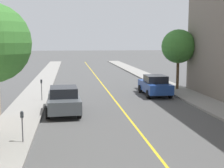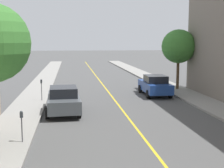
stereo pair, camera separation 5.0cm
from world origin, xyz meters
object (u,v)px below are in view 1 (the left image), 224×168
Objects in this scene: street_tree_right_near at (178,46)px; parked_car_curb_near at (64,100)px; parking_meter_far_curb at (22,120)px; parked_car_curb_mid at (155,85)px; parking_meter_near_curb at (41,86)px.

parked_car_curb_near is at bearing -142.25° from street_tree_right_near.
parking_meter_far_curb is 17.31m from street_tree_right_near.
parked_car_curb_near is at bearing -141.82° from parked_car_curb_mid.
street_tree_right_near reaches higher than parked_car_curb_mid.
parking_meter_far_curb is (0.00, -9.12, -0.12)m from parking_meter_near_curb.
parked_car_curb_mid is 4.47m from street_tree_right_near.
parked_car_curb_near is at bearing 74.20° from parking_meter_far_curb.
parking_meter_near_curb is 0.29× the size of street_tree_right_near.
parking_meter_far_curb is at bearing -130.68° from street_tree_right_near.
parked_car_curb_near is 3.39× the size of parking_meter_far_curb.
parking_meter_near_curb is at bearing 90.00° from parking_meter_far_curb.
parking_meter_far_curb is 0.25× the size of street_tree_right_near.
parked_car_curb_mid is 0.85× the size of street_tree_right_near.
parking_meter_near_curb reaches higher than parked_car_curb_near.
parked_car_curb_near is 2.97× the size of parking_meter_near_curb.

